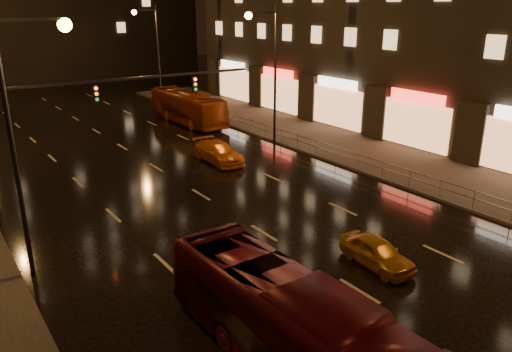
# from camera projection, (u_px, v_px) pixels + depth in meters

# --- Properties ---
(ground) EXTENTS (140.00, 140.00, 0.00)m
(ground) POSITION_uv_depth(u_px,v_px,m) (169.00, 176.00, 30.75)
(ground) COLOR black
(ground) RESTS_ON ground
(sidewalk_right) EXTENTS (7.00, 70.00, 0.15)m
(sidewalk_right) POSITION_uv_depth(u_px,v_px,m) (381.00, 157.00, 34.16)
(sidewalk_right) COLOR #38332D
(sidewalk_right) RESTS_ON ground
(traffic_signal) EXTENTS (15.31, 0.32, 6.20)m
(traffic_signal) POSITION_uv_depth(u_px,v_px,m) (77.00, 109.00, 26.48)
(traffic_signal) COLOR black
(traffic_signal) RESTS_ON ground
(railing_right) EXTENTS (0.05, 56.00, 1.00)m
(railing_right) POSITION_uv_depth(u_px,v_px,m) (316.00, 144.00, 34.43)
(railing_right) COLOR #99999E
(railing_right) RESTS_ON sidewalk_right
(bus_red) EXTENTS (2.65, 10.38, 2.88)m
(bus_red) POSITION_uv_depth(u_px,v_px,m) (297.00, 330.00, 13.81)
(bus_red) COLOR #500B13
(bus_red) RESTS_ON ground
(bus_curb) EXTENTS (2.43, 10.17, 2.83)m
(bus_curb) POSITION_uv_depth(u_px,v_px,m) (187.00, 107.00, 44.12)
(bus_curb) COLOR #A24110
(bus_curb) RESTS_ON ground
(taxi_near) EXTENTS (1.63, 3.52, 1.17)m
(taxi_near) POSITION_uv_depth(u_px,v_px,m) (377.00, 252.00, 19.95)
(taxi_near) COLOR #B97311
(taxi_near) RESTS_ON ground
(taxi_far) EXTENTS (1.92, 4.57, 1.32)m
(taxi_far) POSITION_uv_depth(u_px,v_px,m) (219.00, 152.00, 33.28)
(taxi_far) COLOR orange
(taxi_far) RESTS_ON ground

